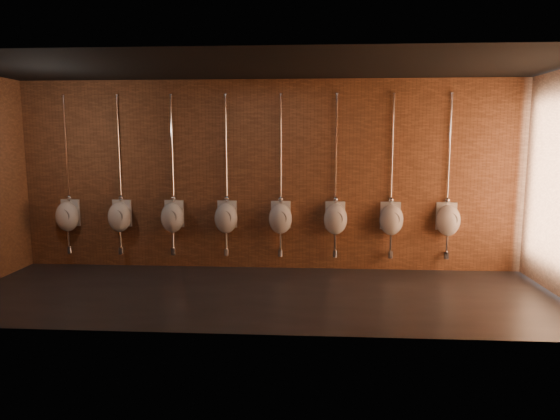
{
  "coord_description": "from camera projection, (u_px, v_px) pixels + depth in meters",
  "views": [
    {
      "loc": [
        0.73,
        -6.92,
        2.23
      ],
      "look_at": [
        0.24,
        0.9,
        1.1
      ],
      "focal_mm": 32.0,
      "sensor_mm": 36.0,
      "label": 1
    }
  ],
  "objects": [
    {
      "name": "urinal_4",
      "position": [
        280.0,
        218.0,
        8.4
      ],
      "size": [
        0.42,
        0.38,
        2.72
      ],
      "color": "silver",
      "rests_on": "ground"
    },
    {
      "name": "urinal_1",
      "position": [
        120.0,
        216.0,
        8.57
      ],
      "size": [
        0.42,
        0.38,
        2.72
      ],
      "color": "silver",
      "rests_on": "ground"
    },
    {
      "name": "urinal_3",
      "position": [
        226.0,
        217.0,
        8.46
      ],
      "size": [
        0.42,
        0.38,
        2.72
      ],
      "color": "silver",
      "rests_on": "ground"
    },
    {
      "name": "room_shell",
      "position": [
        259.0,
        154.0,
        6.91
      ],
      "size": [
        8.54,
        3.04,
        3.22
      ],
      "color": "black",
      "rests_on": "ground"
    },
    {
      "name": "urinal_5",
      "position": [
        335.0,
        218.0,
        8.34
      ],
      "size": [
        0.42,
        0.38,
        2.72
      ],
      "color": "silver",
      "rests_on": "ground"
    },
    {
      "name": "ground",
      "position": [
        260.0,
        294.0,
        7.2
      ],
      "size": [
        8.5,
        8.5,
        0.0
      ],
      "primitive_type": "plane",
      "color": "black",
      "rests_on": "ground"
    },
    {
      "name": "urinal_7",
      "position": [
        448.0,
        219.0,
        8.23
      ],
      "size": [
        0.42,
        0.38,
        2.72
      ],
      "color": "silver",
      "rests_on": "ground"
    },
    {
      "name": "urinal_0",
      "position": [
        67.0,
        216.0,
        8.63
      ],
      "size": [
        0.42,
        0.38,
        2.72
      ],
      "color": "silver",
      "rests_on": "ground"
    },
    {
      "name": "urinal_6",
      "position": [
        391.0,
        219.0,
        8.29
      ],
      "size": [
        0.42,
        0.38,
        2.72
      ],
      "color": "silver",
      "rests_on": "ground"
    },
    {
      "name": "urinal_2",
      "position": [
        173.0,
        217.0,
        8.52
      ],
      "size": [
        0.42,
        0.38,
        2.72
      ],
      "color": "silver",
      "rests_on": "ground"
    }
  ]
}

